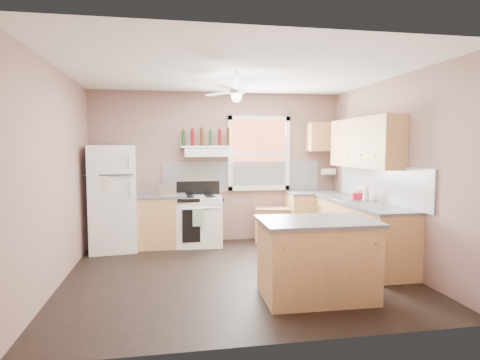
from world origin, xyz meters
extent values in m
plane|color=black|center=(0.00, 0.00, 0.00)|extent=(4.50, 4.50, 0.00)
plane|color=white|center=(0.00, 0.00, 2.70)|extent=(4.50, 4.50, 0.00)
cube|color=#836358|center=(0.00, 2.02, 1.35)|extent=(4.50, 0.05, 2.70)
cube|color=#836358|center=(2.27, 0.00, 1.35)|extent=(0.05, 4.00, 2.70)
cube|color=#836358|center=(-2.27, 0.00, 1.35)|extent=(0.05, 4.00, 2.70)
cube|color=white|center=(0.45, 1.99, 1.18)|extent=(2.90, 0.03, 0.55)
cube|color=white|center=(2.23, 0.30, 1.18)|extent=(0.03, 2.60, 0.55)
cube|color=brown|center=(0.75, 1.98, 1.60)|extent=(1.00, 0.02, 1.20)
cube|color=white|center=(0.75, 1.96, 1.60)|extent=(1.16, 0.07, 1.36)
cube|color=white|center=(-1.82, 1.59, 0.87)|extent=(0.82, 0.80, 1.74)
cube|color=#AE7A48|center=(-1.06, 1.70, 0.43)|extent=(0.90, 0.60, 0.86)
cube|color=#4F5052|center=(-1.06, 1.70, 0.88)|extent=(0.92, 0.62, 0.04)
cube|color=silver|center=(-0.92, 1.64, 0.99)|extent=(0.30, 0.19, 0.18)
cube|color=white|center=(-0.37, 1.69, 0.43)|extent=(0.83, 0.70, 0.86)
cube|color=white|center=(-0.23, 1.75, 1.62)|extent=(0.78, 0.50, 0.14)
cube|color=white|center=(-0.23, 1.87, 1.72)|extent=(0.90, 0.26, 0.03)
cube|color=#AE7A48|center=(0.95, 1.75, 0.31)|extent=(0.68, 0.52, 0.61)
cube|color=#AE7A48|center=(1.75, 1.70, 0.43)|extent=(1.00, 0.60, 0.86)
cube|color=#AE7A48|center=(1.95, 0.30, 0.43)|extent=(0.60, 2.20, 0.86)
cube|color=#4F5052|center=(1.75, 1.70, 0.88)|extent=(1.02, 0.62, 0.04)
cube|color=#4F5052|center=(1.94, 0.30, 0.88)|extent=(0.62, 2.22, 0.04)
cube|color=silver|center=(1.94, 0.50, 0.90)|extent=(0.55, 0.45, 0.03)
cylinder|color=silver|center=(2.10, 0.50, 0.97)|extent=(0.03, 0.03, 0.14)
cube|color=#AE7A48|center=(2.08, 0.50, 1.78)|extent=(0.33, 1.80, 0.76)
cube|color=#AE7A48|center=(1.95, 1.83, 1.90)|extent=(0.60, 0.33, 0.52)
cylinder|color=white|center=(2.07, 1.86, 1.25)|extent=(0.26, 0.12, 0.12)
cube|color=#AE7A48|center=(0.75, -1.02, 0.43)|extent=(1.23, 0.79, 0.86)
cube|color=#4F5052|center=(0.75, -1.02, 0.88)|extent=(1.31, 0.86, 0.04)
cylinder|color=white|center=(0.00, 0.00, 2.45)|extent=(0.20, 0.20, 0.08)
imported|color=silver|center=(2.04, 0.33, 1.03)|extent=(0.11, 0.11, 0.26)
cube|color=#A80E23|center=(2.02, 0.55, 0.95)|extent=(0.20, 0.15, 0.10)
cylinder|color=#143819|center=(-0.63, 1.87, 1.87)|extent=(0.06, 0.06, 0.27)
cylinder|color=#590F0F|center=(-0.47, 1.87, 1.88)|extent=(0.06, 0.06, 0.29)
cylinder|color=#3F230F|center=(-0.31, 1.87, 1.89)|extent=(0.06, 0.06, 0.31)
cylinder|color=#143819|center=(-0.15, 1.87, 1.87)|extent=(0.06, 0.06, 0.27)
cylinder|color=#590F0F|center=(0.01, 1.87, 1.88)|extent=(0.06, 0.06, 0.29)
cylinder|color=#3F230F|center=(0.17, 1.87, 1.89)|extent=(0.06, 0.06, 0.31)
camera|label=1|loc=(-0.89, -5.25, 1.71)|focal=30.00mm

